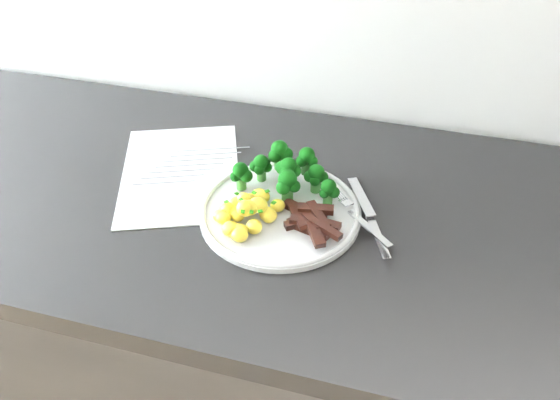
{
  "coord_description": "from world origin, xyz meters",
  "views": [
    {
      "loc": [
        0.22,
        1.02,
        1.49
      ],
      "look_at": [
        0.05,
        1.65,
        0.95
      ],
      "focal_mm": 34.16,
      "sensor_mm": 36.0,
      "label": 1
    }
  ],
  "objects_px": {
    "broccoli": "(288,170)",
    "potatoes": "(248,211)",
    "recipe_paper": "(181,172)",
    "plate": "(280,211)",
    "beef_strips": "(310,221)",
    "counter": "(257,360)",
    "knife": "(373,226)",
    "fork": "(361,219)"
  },
  "relations": [
    {
      "from": "counter",
      "to": "fork",
      "type": "height_order",
      "value": "fork"
    },
    {
      "from": "counter",
      "to": "recipe_paper",
      "type": "relative_size",
      "value": 7.06
    },
    {
      "from": "recipe_paper",
      "to": "plate",
      "type": "xyz_separation_m",
      "value": [
        0.2,
        -0.06,
        0.01
      ]
    },
    {
      "from": "beef_strips",
      "to": "broccoli",
      "type": "bearing_deg",
      "value": 124.9
    },
    {
      "from": "knife",
      "to": "broccoli",
      "type": "bearing_deg",
      "value": 159.49
    },
    {
      "from": "potatoes",
      "to": "fork",
      "type": "distance_m",
      "value": 0.18
    },
    {
      "from": "beef_strips",
      "to": "counter",
      "type": "bearing_deg",
      "value": 160.22
    },
    {
      "from": "plate",
      "to": "knife",
      "type": "height_order",
      "value": "knife"
    },
    {
      "from": "broccoli",
      "to": "beef_strips",
      "type": "distance_m",
      "value": 0.1
    },
    {
      "from": "counter",
      "to": "potatoes",
      "type": "height_order",
      "value": "potatoes"
    },
    {
      "from": "beef_strips",
      "to": "fork",
      "type": "height_order",
      "value": "beef_strips"
    },
    {
      "from": "plate",
      "to": "knife",
      "type": "distance_m",
      "value": 0.15
    },
    {
      "from": "recipe_paper",
      "to": "fork",
      "type": "bearing_deg",
      "value": -10.25
    },
    {
      "from": "counter",
      "to": "recipe_paper",
      "type": "distance_m",
      "value": 0.48
    },
    {
      "from": "counter",
      "to": "fork",
      "type": "relative_size",
      "value": 19.72
    },
    {
      "from": "recipe_paper",
      "to": "beef_strips",
      "type": "height_order",
      "value": "beef_strips"
    },
    {
      "from": "knife",
      "to": "plate",
      "type": "bearing_deg",
      "value": -179.03
    },
    {
      "from": "plate",
      "to": "counter",
      "type": "bearing_deg",
      "value": 163.37
    },
    {
      "from": "counter",
      "to": "broccoli",
      "type": "height_order",
      "value": "broccoli"
    },
    {
      "from": "counter",
      "to": "knife",
      "type": "xyz_separation_m",
      "value": [
        0.21,
        -0.02,
        0.47
      ]
    },
    {
      "from": "fork",
      "to": "counter",
      "type": "bearing_deg",
      "value": 175.49
    },
    {
      "from": "potatoes",
      "to": "fork",
      "type": "xyz_separation_m",
      "value": [
        0.17,
        0.04,
        -0.01
      ]
    },
    {
      "from": "knife",
      "to": "counter",
      "type": "bearing_deg",
      "value": 175.88
    },
    {
      "from": "plate",
      "to": "beef_strips",
      "type": "distance_m",
      "value": 0.06
    },
    {
      "from": "knife",
      "to": "fork",
      "type": "bearing_deg",
      "value": 179.64
    },
    {
      "from": "broccoli",
      "to": "beef_strips",
      "type": "relative_size",
      "value": 1.68
    },
    {
      "from": "fork",
      "to": "knife",
      "type": "bearing_deg",
      "value": -0.36
    },
    {
      "from": "recipe_paper",
      "to": "fork",
      "type": "xyz_separation_m",
      "value": [
        0.33,
        -0.06,
        0.02
      ]
    },
    {
      "from": "fork",
      "to": "recipe_paper",
      "type": "bearing_deg",
      "value": 169.75
    },
    {
      "from": "plate",
      "to": "fork",
      "type": "xyz_separation_m",
      "value": [
        0.13,
        0.0,
        0.01
      ]
    },
    {
      "from": "broccoli",
      "to": "potatoes",
      "type": "xyz_separation_m",
      "value": [
        -0.04,
        -0.09,
        -0.02
      ]
    },
    {
      "from": "plate",
      "to": "potatoes",
      "type": "relative_size",
      "value": 2.15
    },
    {
      "from": "plate",
      "to": "broccoli",
      "type": "height_order",
      "value": "broccoli"
    },
    {
      "from": "plate",
      "to": "broccoli",
      "type": "xyz_separation_m",
      "value": [
        -0.0,
        0.06,
        0.04
      ]
    },
    {
      "from": "potatoes",
      "to": "plate",
      "type": "bearing_deg",
      "value": 37.48
    },
    {
      "from": "recipe_paper",
      "to": "beef_strips",
      "type": "relative_size",
      "value": 3.16
    },
    {
      "from": "plate",
      "to": "beef_strips",
      "type": "xyz_separation_m",
      "value": [
        0.06,
        -0.02,
        0.01
      ]
    },
    {
      "from": "fork",
      "to": "plate",
      "type": "bearing_deg",
      "value": -178.83
    },
    {
      "from": "plate",
      "to": "fork",
      "type": "distance_m",
      "value": 0.13
    },
    {
      "from": "potatoes",
      "to": "knife",
      "type": "relative_size",
      "value": 0.68
    },
    {
      "from": "counter",
      "to": "beef_strips",
      "type": "xyz_separation_m",
      "value": [
        0.11,
        -0.04,
        0.48
      ]
    },
    {
      "from": "recipe_paper",
      "to": "plate",
      "type": "height_order",
      "value": "plate"
    }
  ]
}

